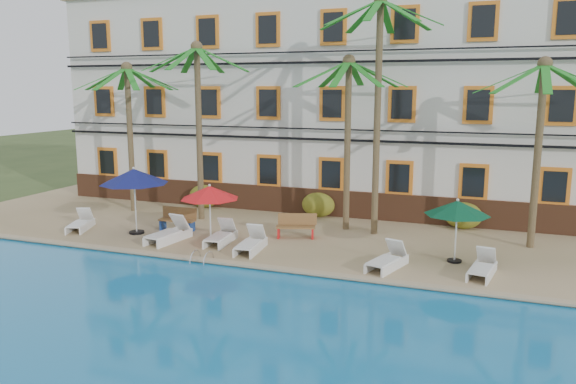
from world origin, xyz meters
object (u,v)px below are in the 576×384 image
at_px(lounger_a, 81,223).
at_px(pool_ladder, 202,261).
at_px(palm_d, 378,85).
at_px(lounger_f, 482,267).
at_px(umbrella_blue, 134,177).
at_px(lounger_d, 251,243).
at_px(palm_c, 348,117).
at_px(palm_b, 198,106).
at_px(umbrella_green, 457,208).
at_px(lounger_b, 169,233).
at_px(lounger_e, 387,260).
at_px(palm_e, 540,124).
at_px(palm_a, 129,114).
at_px(bench_left, 178,219).
at_px(lounger_c, 221,236).
at_px(umbrella_red, 210,193).
at_px(bench_right, 296,226).

relative_size(lounger_a, pool_ladder, 2.50).
bearing_deg(palm_d, lounger_f, -42.90).
height_order(umbrella_blue, lounger_d, umbrella_blue).
xyz_separation_m(palm_c, lounger_a, (-10.08, -3.85, -4.29)).
bearing_deg(lounger_f, palm_b, 162.42).
bearing_deg(lounger_a, umbrella_green, 3.21).
distance_m(lounger_b, lounger_e, 8.29).
height_order(palm_b, lounger_d, palm_b).
bearing_deg(palm_e, palm_c, 177.81).
distance_m(palm_a, lounger_a, 5.70).
height_order(lounger_a, bench_left, bench_left).
distance_m(palm_a, umbrella_green, 15.29).
xyz_separation_m(palm_b, umbrella_blue, (-1.18, -3.11, -2.66)).
bearing_deg(lounger_c, umbrella_green, 4.54).
bearing_deg(palm_b, lounger_f, -17.58).
height_order(lounger_a, lounger_d, lounger_d).
height_order(palm_a, umbrella_red, palm_a).
xyz_separation_m(palm_b, palm_e, (13.34, 0.20, -0.50)).
distance_m(palm_e, lounger_e, 7.37).
distance_m(palm_d, lounger_e, 7.01).
height_order(lounger_b, lounger_e, lounger_b).
xyz_separation_m(palm_e, umbrella_blue, (-14.52, -3.30, -2.16)).
relative_size(umbrella_green, lounger_a, 1.15).
distance_m(palm_b, bench_right, 6.82).
xyz_separation_m(bench_left, bench_right, (4.84, 0.58, 0.00)).
distance_m(palm_a, lounger_e, 14.18).
bearing_deg(palm_b, umbrella_blue, -110.82).
xyz_separation_m(palm_c, umbrella_blue, (-7.59, -3.57, -2.28)).
xyz_separation_m(palm_a, umbrella_blue, (2.67, -3.56, -2.21)).
bearing_deg(bench_left, palm_e, 9.73).
relative_size(palm_b, umbrella_red, 3.46).
relative_size(palm_c, palm_d, 0.76).
xyz_separation_m(lounger_c, bench_left, (-2.53, 1.15, 0.19)).
bearing_deg(lounger_d, lounger_a, 177.24).
relative_size(umbrella_blue, bench_right, 1.69).
distance_m(lounger_f, bench_left, 11.82).
relative_size(umbrella_red, pool_ladder, 2.96).
relative_size(umbrella_blue, lounger_b, 1.27).
bearing_deg(lounger_e, palm_c, 119.46).
bearing_deg(umbrella_blue, lounger_c, -1.79).
relative_size(lounger_b, lounger_c, 1.11).
distance_m(palm_b, lounger_c, 6.23).
relative_size(umbrella_red, bench_left, 1.44).
xyz_separation_m(palm_a, umbrella_red, (6.03, -3.66, -2.61)).
xyz_separation_m(lounger_b, lounger_e, (8.29, -0.36, -0.03)).
bearing_deg(lounger_b, pool_ladder, -36.94).
xyz_separation_m(umbrella_red, pool_ladder, (0.86, -2.24, -1.87)).
distance_m(palm_d, umbrella_green, 5.80).
bearing_deg(palm_a, palm_b, -6.70).
bearing_deg(lounger_f, lounger_c, 176.81).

